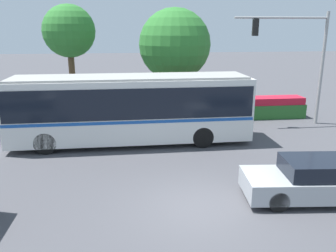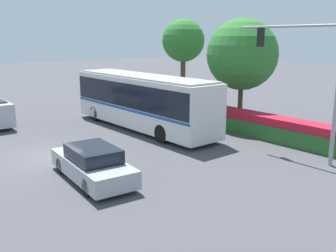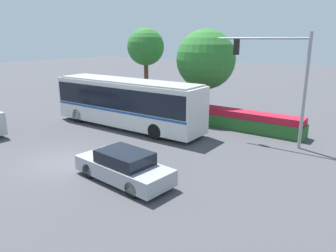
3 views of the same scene
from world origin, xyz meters
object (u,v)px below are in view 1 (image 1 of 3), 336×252
object	(u,v)px
sedan_foreground	(316,180)
street_tree_left	(69,32)
city_bus	(131,106)
traffic_light_pole	(302,51)
street_tree_centre	(175,45)

from	to	relation	value
sedan_foreground	street_tree_left	bearing A→B (deg)	-48.83
city_bus	sedan_foreground	size ratio (longest dim) A/B	2.40
sedan_foreground	city_bus	bearing A→B (deg)	-42.95
sedan_foreground	street_tree_left	size ratio (longest dim) A/B	0.69
city_bus	traffic_light_pole	distance (m)	10.19
street_tree_left	street_tree_centre	distance (m)	6.63
sedan_foreground	traffic_light_pole	world-z (taller)	traffic_light_pole
traffic_light_pole	street_tree_left	size ratio (longest dim) A/B	0.92
city_bus	sedan_foreground	world-z (taller)	city_bus
street_tree_centre	traffic_light_pole	bearing A→B (deg)	-26.88
city_bus	street_tree_centre	distance (m)	6.91
traffic_light_pole	street_tree_centre	xyz separation A→B (m)	(-6.69, 3.39, 0.24)
sedan_foreground	street_tree_centre	world-z (taller)	street_tree_centre
traffic_light_pole	street_tree_left	world-z (taller)	street_tree_left
sedan_foreground	street_tree_centre	xyz separation A→B (m)	(-2.93, 12.33, 3.81)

